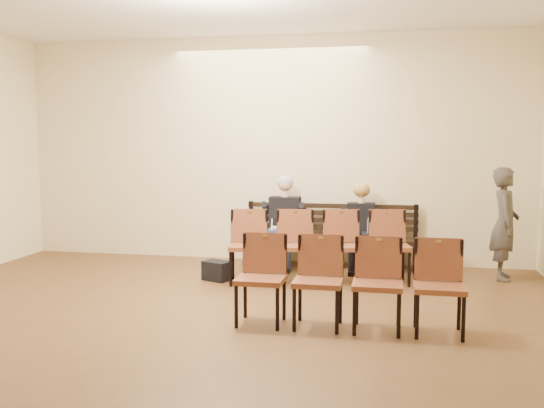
{
  "coord_description": "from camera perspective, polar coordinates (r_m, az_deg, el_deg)",
  "views": [
    {
      "loc": [
        1.88,
        -4.33,
        1.89
      ],
      "look_at": [
        0.23,
        4.05,
        1.0
      ],
      "focal_mm": 40.0,
      "sensor_mm": 36.0,
      "label": 1
    }
  ],
  "objects": [
    {
      "name": "bag",
      "position": [
        8.32,
        -5.2,
        -6.27
      ],
      "size": [
        0.42,
        0.36,
        0.26
      ],
      "primitive_type": "cube",
      "rotation": [
        0.0,
        0.0,
        -0.4
      ],
      "color": "black",
      "rests_on": "ground"
    },
    {
      "name": "passerby",
      "position": [
        8.8,
        21.07,
        -1.0
      ],
      "size": [
        0.49,
        0.69,
        1.77
      ],
      "primitive_type": "imported",
      "rotation": [
        0.0,
        0.0,
        1.46
      ],
      "color": "#3C3731",
      "rests_on": "ground"
    },
    {
      "name": "room_walls",
      "position": [
        5.49,
        -9.2,
        12.64
      ],
      "size": [
        8.02,
        10.01,
        3.51
      ],
      "color": "beige",
      "rests_on": "ground"
    },
    {
      "name": "laptop",
      "position": [
        8.91,
        0.91,
        -2.48
      ],
      "size": [
        0.39,
        0.32,
        0.26
      ],
      "primitive_type": "cube",
      "rotation": [
        0.0,
        0.0,
        0.1
      ],
      "color": "silver",
      "rests_on": "bench"
    },
    {
      "name": "chair_row_front",
      "position": [
        8.06,
        4.44,
        -4.05
      ],
      "size": [
        2.44,
        0.96,
        0.98
      ],
      "primitive_type": "cube",
      "rotation": [
        0.0,
        0.0,
        0.18
      ],
      "color": "brown",
      "rests_on": "ground"
    },
    {
      "name": "ground",
      "position": [
        5.08,
        -11.91,
        -16.01
      ],
      "size": [
        10.0,
        10.0,
        0.0
      ],
      "primitive_type": "plane",
      "color": "brown",
      "rests_on": "ground"
    },
    {
      "name": "bench",
      "position": [
        9.17,
        5.44,
        -4.51
      ],
      "size": [
        2.6,
        0.9,
        0.45
      ],
      "primitive_type": "cube",
      "color": "black",
      "rests_on": "ground"
    },
    {
      "name": "seated_man",
      "position": [
        9.08,
        1.12,
        -1.69
      ],
      "size": [
        0.57,
        0.78,
        1.36
      ],
      "primitive_type": null,
      "color": "black",
      "rests_on": "ground"
    },
    {
      "name": "chair_row_back",
      "position": [
        6.16,
        7.11,
        -7.44
      ],
      "size": [
        2.27,
        0.51,
        0.93
      ],
      "primitive_type": "cube",
      "rotation": [
        0.0,
        0.0,
        -0.0
      ],
      "color": "brown",
      "rests_on": "ground"
    },
    {
      "name": "seated_woman",
      "position": [
        8.96,
        8.34,
        -2.49
      ],
      "size": [
        0.5,
        0.69,
        1.16
      ],
      "primitive_type": null,
      "color": "black",
      "rests_on": "ground"
    },
    {
      "name": "water_bottle",
      "position": [
        8.76,
        9.16,
        -2.8
      ],
      "size": [
        0.08,
        0.08,
        0.23
      ],
      "primitive_type": "cylinder",
      "rotation": [
        0.0,
        0.0,
        0.12
      ],
      "color": "silver",
      "rests_on": "bench"
    }
  ]
}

